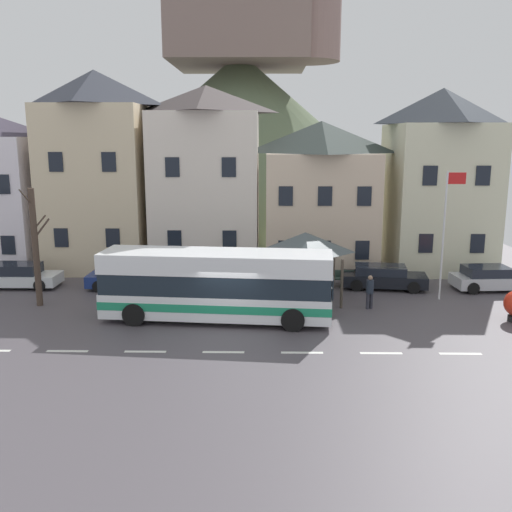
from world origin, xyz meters
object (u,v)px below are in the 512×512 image
object	(u,v)px
parked_car_01	(129,276)
townhouse_03	(320,196)
bus_shelter	(305,243)
bare_tree_01	(36,247)
transit_bus	(217,286)
townhouse_02	(207,178)
townhouse_04	(438,180)
parked_car_03	(18,276)
pedestrian_01	(370,290)
parked_car_02	(383,277)
townhouse_01	(99,171)
flagpole	(446,226)
pedestrian_02	(296,291)
hilltop_castle	(241,134)
pedestrian_00	(313,288)
parked_car_00	(488,278)
public_bench	(339,278)

from	to	relation	value
parked_car_01	townhouse_03	bearing A→B (deg)	26.62
bus_shelter	bare_tree_01	size ratio (longest dim) A/B	0.63
transit_bus	bus_shelter	bearing A→B (deg)	45.67
townhouse_02	bus_shelter	size ratio (longest dim) A/B	3.09
townhouse_04	transit_bus	size ratio (longest dim) A/B	1.06
parked_car_03	pedestrian_01	bearing A→B (deg)	-11.09
townhouse_03	parked_car_02	xyz separation A→B (m)	(3.04, -4.90, -3.88)
bus_shelter	parked_car_01	xyz separation A→B (m)	(-9.41, 1.81, -2.20)
townhouse_04	bare_tree_01	size ratio (longest dim) A/B	1.90
townhouse_02	parked_car_01	bearing A→B (deg)	-123.21
townhouse_01	townhouse_02	xyz separation A→B (m)	(6.65, 0.41, -0.43)
flagpole	bare_tree_01	size ratio (longest dim) A/B	1.12
townhouse_04	pedestrian_02	size ratio (longest dim) A/B	6.77
bus_shelter	hilltop_castle	bearing A→B (deg)	99.00
townhouse_03	transit_bus	xyz separation A→B (m)	(-5.50, -10.52, -2.93)
townhouse_02	parked_car_03	xyz separation A→B (m)	(-9.84, -5.65, -4.92)
hilltop_castle	bare_tree_01	distance (m)	31.00
transit_bus	parked_car_01	distance (m)	7.57
pedestrian_02	pedestrian_00	bearing A→B (deg)	34.26
townhouse_01	townhouse_03	world-z (taller)	townhouse_01
parked_car_00	pedestrian_01	world-z (taller)	pedestrian_01
public_bench	flagpole	bearing A→B (deg)	-27.40
transit_bus	townhouse_01	bearing A→B (deg)	132.29
public_bench	bus_shelter	bearing A→B (deg)	-130.07
pedestrian_00	pedestrian_01	size ratio (longest dim) A/B	0.97
hilltop_castle	pedestrian_01	size ratio (longest dim) A/B	23.10
parked_car_02	pedestrian_02	xyz separation A→B (m)	(-4.95, -3.96, 0.28)
townhouse_01	flagpole	size ratio (longest dim) A/B	1.86
parked_car_01	flagpole	xyz separation A→B (m)	(16.31, -1.86, 3.09)
parked_car_01	bare_tree_01	bearing A→B (deg)	-136.58
parked_car_01	parked_car_03	bearing A→B (deg)	-179.79
parked_car_03	pedestrian_02	bearing A→B (deg)	-14.27
hilltop_castle	townhouse_01	bearing A→B (deg)	-110.90
pedestrian_01	public_bench	distance (m)	4.32
parked_car_02	public_bench	size ratio (longest dim) A/B	2.72
townhouse_02	flagpole	bearing A→B (deg)	-31.20
townhouse_01	parked_car_03	xyz separation A→B (m)	(-3.19, -5.24, -5.35)
parked_car_01	public_bench	world-z (taller)	parked_car_01
townhouse_01	pedestrian_02	xyz separation A→B (m)	(11.74, -9.06, -5.09)
pedestrian_01	parked_car_03	bearing A→B (deg)	168.84
parked_car_00	pedestrian_00	bearing A→B (deg)	-166.22
townhouse_03	bus_shelter	size ratio (longest dim) A/B	2.50
parked_car_01	bare_tree_01	xyz separation A→B (m)	(-3.59, -3.28, 2.25)
hilltop_castle	pedestrian_02	bearing A→B (deg)	-82.62
pedestrian_00	pedestrian_01	world-z (taller)	pedestrian_01
townhouse_04	pedestrian_00	xyz separation A→B (m)	(-8.30, -8.69, -4.58)
townhouse_04	townhouse_02	bearing A→B (deg)	179.34
bus_shelter	public_bench	bearing A→B (deg)	49.93
hilltop_castle	bare_tree_01	bearing A→B (deg)	-106.37
pedestrian_00	hilltop_castle	bearing A→B (deg)	99.25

